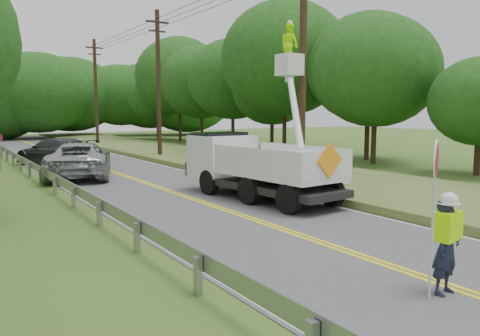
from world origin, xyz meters
TOP-DOWN VIEW (x-y plane):
  - ground at (0.00, 0.00)m, footprint 140.00×140.00m
  - road at (0.00, 14.00)m, footprint 7.20×96.00m
  - guardrail at (-4.02, 14.91)m, footprint 0.18×48.00m
  - utility_poles at (5.00, 17.02)m, footprint 1.60×43.30m
  - tall_grass_verge at (7.10, 14.00)m, footprint 7.00×96.00m
  - treeline_right at (15.22, 26.78)m, footprint 10.85×53.08m
  - flagger at (-0.42, -1.34)m, footprint 1.08×0.49m
  - bucket_truck at (2.24, 8.87)m, footprint 3.99×7.02m
  - suv_silver at (-2.02, 17.51)m, footprint 4.64×6.78m
  - suv_darkgrey at (-1.91, 23.58)m, footprint 4.40×6.19m
  - yard_sign at (5.83, 7.18)m, footprint 0.50×0.06m

SIDE VIEW (x-z plane):
  - ground at x=0.00m, z-range 0.00..0.00m
  - road at x=0.00m, z-range 0.00..0.02m
  - tall_grass_verge at x=7.10m, z-range 0.00..0.30m
  - yard_sign at x=5.83m, z-range 0.16..0.88m
  - guardrail at x=-4.02m, z-range 0.17..0.94m
  - suv_darkgrey at x=-1.91m, z-range 0.02..1.68m
  - suv_silver at x=-2.02m, z-range 0.02..1.74m
  - flagger at x=-0.42m, z-range -0.37..2.38m
  - bucket_truck at x=2.24m, z-range -1.82..4.89m
  - utility_poles at x=5.00m, z-range 0.27..10.27m
  - treeline_right at x=15.22m, z-range 0.46..12.04m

